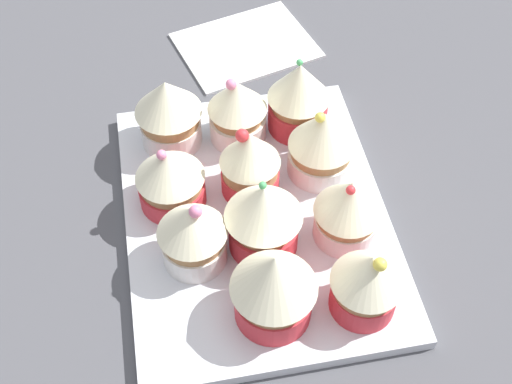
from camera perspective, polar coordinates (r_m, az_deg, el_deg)
name	(u,v)px	position (r cm, az deg, el deg)	size (l,w,h in cm)	color
ground_plane	(256,230)	(61.96, 0.00, -3.29)	(180.00, 180.00, 3.00)	#4C4C51
baking_tray	(256,217)	(60.25, 0.00, -2.14)	(29.98, 23.29, 1.20)	silver
cupcake_0	(367,281)	(52.24, 9.50, -7.55)	(5.78, 5.78, 7.36)	#D1333D
cupcake_1	(348,209)	(56.02, 7.90, -1.42)	(5.82, 5.82, 7.29)	white
cupcake_2	(322,142)	(60.49, 5.67, 4.27)	(6.16, 6.16, 7.70)	white
cupcake_3	(299,96)	(64.19, 3.68, 8.20)	(6.03, 6.03, 8.06)	#D1333D
cupcake_4	(274,285)	(50.76, 1.53, -8.01)	(6.80, 6.80, 7.95)	#D1333D
cupcake_5	(260,217)	(54.58, 0.33, -2.16)	(6.55, 6.55, 7.74)	#D1333D
cupcake_6	(247,162)	(58.69, -0.77, 2.57)	(5.47, 5.47, 7.60)	#D1333D
cupcake_7	(234,110)	(63.35, -1.89, 7.03)	(5.68, 5.68, 7.34)	white
cupcake_8	(192,233)	(54.35, -5.48, -3.51)	(5.83, 5.83, 7.25)	white
cupcake_9	(170,177)	(58.54, -7.38, 1.30)	(6.15, 6.15, 6.83)	#D1333D
cupcake_10	(169,111)	(63.22, -7.51, 6.88)	(6.38, 6.38, 7.55)	white
napkin	(246,44)	(77.72, -0.87, 12.54)	(11.23, 14.62, 0.60)	white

